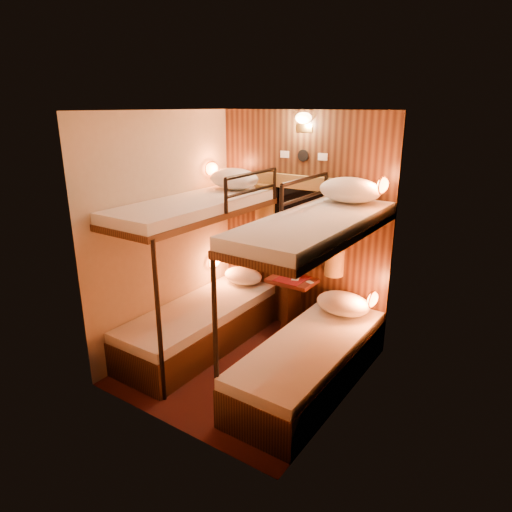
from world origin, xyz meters
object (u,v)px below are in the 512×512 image
Objects in this scene: table at (291,299)px; bunk_right at (311,330)px; bunk_left at (199,297)px; bottle_right at (296,269)px; bottle_left at (288,269)px.

bunk_right is at bearing -50.33° from table.
bunk_left is 2.90× the size of table.
bunk_left reaches higher than table.
bunk_right is at bearing -52.83° from bottle_right.
table is (-0.65, 0.78, -0.14)m from bunk_right.
bottle_left is at bearing 156.63° from table.
bunk_left is at bearing -129.67° from table.
bunk_right reaches higher than bottle_right.
bottle_right is at bearing -4.60° from bottle_left.
bottle_left is 0.84× the size of bottle_right.
bottle_left is (-0.08, 0.03, 0.33)m from table.
bottle_right is (-0.61, 0.81, 0.20)m from bunk_right.
bunk_right is 1.03m from bottle_right.
table is at bearing 129.67° from bunk_right.
table is 0.35m from bottle_right.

